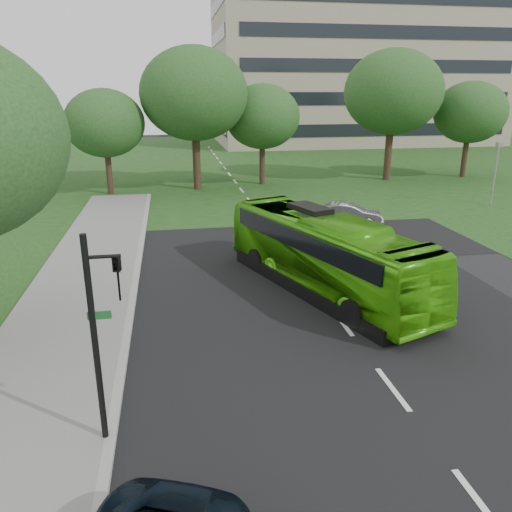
# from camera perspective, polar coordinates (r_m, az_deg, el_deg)

# --- Properties ---
(ground) EXTENTS (160.00, 160.00, 0.00)m
(ground) POSITION_cam_1_polar(r_m,az_deg,el_deg) (15.60, 12.27, -10.67)
(ground) COLOR black
(ground) RESTS_ON ground
(street_surfaces) EXTENTS (120.00, 120.00, 0.15)m
(street_surfaces) POSITION_cam_1_polar(r_m,az_deg,el_deg) (36.45, -1.53, 6.59)
(street_surfaces) COLOR black
(street_surfaces) RESTS_ON ground
(office_building) EXTENTS (40.10, 20.10, 25.00)m
(office_building) POSITION_cam_1_polar(r_m,az_deg,el_deg) (79.57, 11.24, 21.68)
(office_building) COLOR gray
(office_building) RESTS_ON ground
(tree_park_a) EXTENTS (5.78, 5.78, 7.67)m
(tree_park_a) POSITION_cam_1_polar(r_m,az_deg,el_deg) (39.10, -16.92, 14.31)
(tree_park_a) COLOR black
(tree_park_a) RESTS_ON ground
(tree_park_b) EXTENTS (8.17, 8.17, 10.72)m
(tree_park_b) POSITION_cam_1_polar(r_m,az_deg,el_deg) (39.75, -7.08, 17.90)
(tree_park_b) COLOR black
(tree_park_b) RESTS_ON ground
(tree_park_c) EXTENTS (6.06, 6.06, 8.05)m
(tree_park_c) POSITION_cam_1_polar(r_m,az_deg,el_deg) (41.81, 0.73, 15.62)
(tree_park_c) COLOR black
(tree_park_c) RESTS_ON ground
(tree_park_d) EXTENTS (8.20, 8.20, 10.84)m
(tree_park_d) POSITION_cam_1_polar(r_m,az_deg,el_deg) (45.38, 15.41, 17.60)
(tree_park_d) COLOR black
(tree_park_d) RESTS_ON ground
(tree_park_e) EXTENTS (6.24, 6.24, 8.31)m
(tree_park_e) POSITION_cam_1_polar(r_m,az_deg,el_deg) (49.22, 23.30, 14.83)
(tree_park_e) COLOR black
(tree_park_e) RESTS_ON ground
(bus) EXTENTS (6.01, 10.80, 2.95)m
(bus) POSITION_cam_1_polar(r_m,az_deg,el_deg) (19.46, 7.85, 0.28)
(bus) COLOR #47B511
(bus) RESTS_ON ground
(sedan) EXTENTS (4.16, 2.56, 1.30)m
(sedan) POSITION_cam_1_polar(r_m,az_deg,el_deg) (29.55, 10.51, 4.73)
(sedan) COLOR #A4A5A9
(sedan) RESTS_ON ground
(traffic_light) EXTENTS (0.77, 0.22, 4.83)m
(traffic_light) POSITION_cam_1_polar(r_m,az_deg,el_deg) (10.87, -17.31, -7.70)
(traffic_light) COLOR black
(traffic_light) RESTS_ON ground
(camera_pole) EXTENTS (0.44, 0.41, 4.25)m
(camera_pole) POSITION_cam_1_polar(r_m,az_deg,el_deg) (37.38, 25.77, 9.33)
(camera_pole) COLOR gray
(camera_pole) RESTS_ON ground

